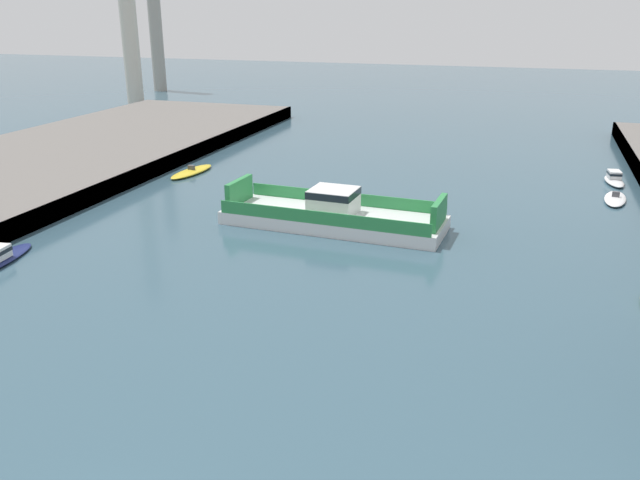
{
  "coord_description": "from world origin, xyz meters",
  "views": [
    {
      "loc": [
        13.59,
        -14.98,
        18.03
      ],
      "look_at": [
        0.0,
        27.26,
        2.0
      ],
      "focal_mm": 36.53,
      "sensor_mm": 36.0,
      "label": 1
    }
  ],
  "objects_px": {
    "chain_ferry": "(333,214)",
    "moored_boat_mid_right": "(614,179)",
    "moored_boat_far_left": "(615,199)",
    "moored_boat_near_left": "(192,172)",
    "smokestack_distant_b": "(154,6)"
  },
  "relations": [
    {
      "from": "moored_boat_near_left",
      "to": "moored_boat_mid_right",
      "type": "relative_size",
      "value": 1.45
    },
    {
      "from": "chain_ferry",
      "to": "moored_boat_near_left",
      "type": "distance_m",
      "value": 24.4
    },
    {
      "from": "chain_ferry",
      "to": "moored_boat_near_left",
      "type": "bearing_deg",
      "value": 148.13
    },
    {
      "from": "moored_boat_near_left",
      "to": "moored_boat_far_left",
      "type": "distance_m",
      "value": 44.88
    },
    {
      "from": "chain_ferry",
      "to": "moored_boat_far_left",
      "type": "height_order",
      "value": "chain_ferry"
    },
    {
      "from": "smokestack_distant_b",
      "to": "moored_boat_far_left",
      "type": "bearing_deg",
      "value": -35.69
    },
    {
      "from": "chain_ferry",
      "to": "smokestack_distant_b",
      "type": "distance_m",
      "value": 103.5
    },
    {
      "from": "moored_boat_near_left",
      "to": "smokestack_distant_b",
      "type": "relative_size",
      "value": 0.23
    },
    {
      "from": "chain_ferry",
      "to": "smokestack_distant_b",
      "type": "height_order",
      "value": "smokestack_distant_b"
    },
    {
      "from": "smokestack_distant_b",
      "to": "moored_boat_near_left",
      "type": "bearing_deg",
      "value": -56.7
    },
    {
      "from": "moored_boat_mid_right",
      "to": "moored_boat_far_left",
      "type": "height_order",
      "value": "moored_boat_mid_right"
    },
    {
      "from": "moored_boat_mid_right",
      "to": "moored_boat_far_left",
      "type": "relative_size",
      "value": 0.85
    },
    {
      "from": "chain_ferry",
      "to": "moored_boat_mid_right",
      "type": "height_order",
      "value": "chain_ferry"
    },
    {
      "from": "moored_boat_mid_right",
      "to": "smokestack_distant_b",
      "type": "relative_size",
      "value": 0.16
    },
    {
      "from": "moored_boat_near_left",
      "to": "chain_ferry",
      "type": "bearing_deg",
      "value": -31.87
    }
  ]
}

